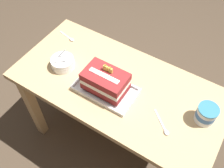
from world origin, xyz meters
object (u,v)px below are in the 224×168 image
at_px(ice_cream_tub, 206,114).
at_px(serving_spoon_near_tray, 165,129).
at_px(serving_spoon_by_bowls, 70,38).
at_px(birthday_cake, 106,81).
at_px(foil_tray, 106,89).
at_px(bowl_stack, 63,63).

distance_m(ice_cream_tub, serving_spoon_near_tray, 0.22).
relative_size(ice_cream_tub, serving_spoon_by_bowls, 0.74).
bearing_deg(ice_cream_tub, birthday_cake, -167.87).
bearing_deg(ice_cream_tub, serving_spoon_by_bowls, 173.32).
bearing_deg(birthday_cake, foil_tray, -90.00).
relative_size(birthday_cake, ice_cream_tub, 2.23).
height_order(bowl_stack, ice_cream_tub, bowl_stack).
distance_m(serving_spoon_near_tray, serving_spoon_by_bowls, 0.85).
bearing_deg(bowl_stack, serving_spoon_by_bowls, 118.13).
relative_size(ice_cream_tub, serving_spoon_near_tray, 0.79).
relative_size(serving_spoon_near_tray, serving_spoon_by_bowls, 0.94).
xyz_separation_m(serving_spoon_near_tray, serving_spoon_by_bowls, (-0.81, 0.27, 0.00)).
bearing_deg(ice_cream_tub, serving_spoon_near_tray, -132.55).
bearing_deg(bowl_stack, serving_spoon_near_tray, -4.90).
height_order(birthday_cake, serving_spoon_near_tray, birthday_cake).
xyz_separation_m(bowl_stack, serving_spoon_by_bowls, (-0.11, 0.21, -0.03)).
xyz_separation_m(foil_tray, birthday_cake, (0.00, 0.00, 0.08)).
xyz_separation_m(ice_cream_tub, serving_spoon_near_tray, (-0.15, -0.16, -0.05)).
height_order(foil_tray, serving_spoon_by_bowls, foil_tray).
bearing_deg(serving_spoon_near_tray, foil_tray, 173.19).
bearing_deg(foil_tray, birthday_cake, 90.00).
bearing_deg(bowl_stack, foil_tray, -2.56).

